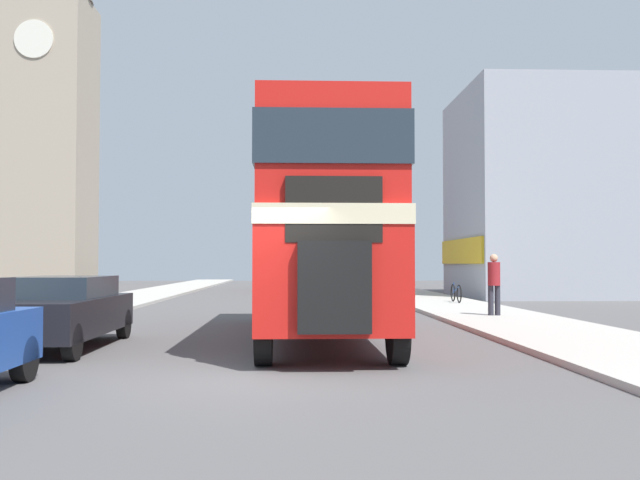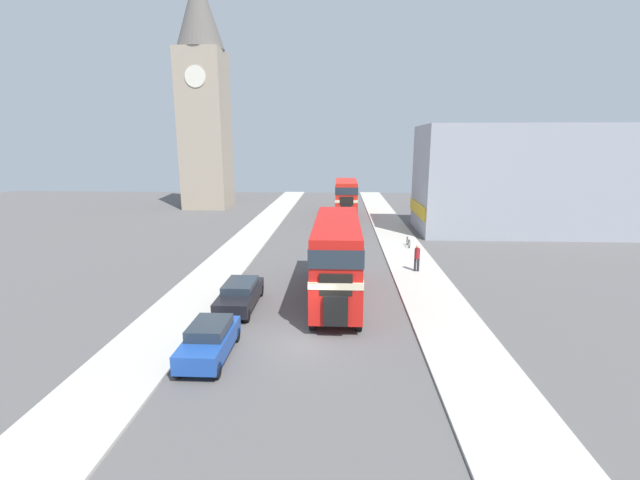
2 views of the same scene
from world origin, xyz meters
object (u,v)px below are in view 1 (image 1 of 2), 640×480
object	(u,v)px
bicycle_on_pavement	(456,293)
church_tower	(48,72)
double_decker_bus	(320,219)
car_parked_mid	(62,310)
pedestrian_walking	(494,281)
bus_distant	(315,250)

from	to	relation	value
bicycle_on_pavement	church_tower	distance (m)	36.16
double_decker_bus	car_parked_mid	bearing A→B (deg)	-160.34
double_decker_bus	pedestrian_walking	size ratio (longest dim) A/B	5.90
double_decker_bus	pedestrian_walking	bearing A→B (deg)	42.87
double_decker_bus	church_tower	xyz separation A→B (m)	(-17.96, 35.00, 12.63)
bus_distant	bicycle_on_pavement	bearing A→B (deg)	-72.87
bicycle_on_pavement	church_tower	world-z (taller)	church_tower
car_parked_mid	bicycle_on_pavement	distance (m)	17.91
bus_distant	car_parked_mid	xyz separation A→B (m)	(-5.99, -30.53, -1.81)
double_decker_bus	bicycle_on_pavement	bearing A→B (deg)	64.17
double_decker_bus	bus_distant	xyz separation A→B (m)	(0.86, 28.70, -0.10)
double_decker_bus	pedestrian_walking	xyz separation A→B (m)	(5.38, 5.00, -1.50)
pedestrian_walking	bicycle_on_pavement	bearing A→B (deg)	85.67
double_decker_bus	car_parked_mid	distance (m)	5.77
bus_distant	car_parked_mid	bearing A→B (deg)	-101.10
bus_distant	pedestrian_walking	distance (m)	24.17
church_tower	bicycle_on_pavement	bearing A→B (deg)	-43.58
double_decker_bus	bicycle_on_pavement	size ratio (longest dim) A/B	6.10
car_parked_mid	pedestrian_walking	bearing A→B (deg)	33.01
bus_distant	church_tower	xyz separation A→B (m)	(-18.83, 6.30, 12.74)
pedestrian_walking	bus_distant	bearing A→B (deg)	100.79
double_decker_bus	car_parked_mid	size ratio (longest dim) A/B	2.33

